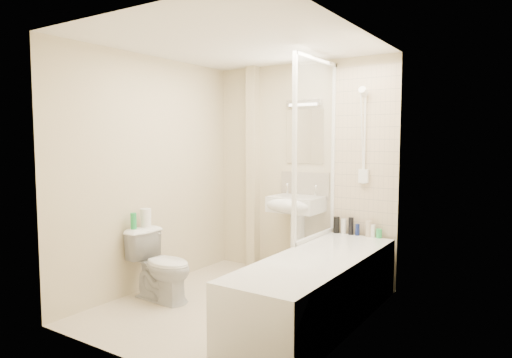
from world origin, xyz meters
The scene contains 26 objects.
floor centered at (0.00, 0.00, 0.00)m, with size 2.50×2.50×0.00m, color beige.
wall_back centered at (0.00, 1.25, 1.20)m, with size 2.20×0.02×2.40m, color beige.
wall_left centered at (-1.10, 0.00, 1.20)m, with size 0.02×2.50×2.40m, color beige.
wall_right centered at (1.10, 0.00, 1.20)m, with size 0.02×2.50×2.40m, color beige.
ceiling centered at (0.00, 0.00, 2.40)m, with size 2.20×2.50×0.02m, color white.
tile_back centered at (0.75, 1.24, 1.42)m, with size 0.70×0.01×1.75m, color beige.
tile_right centered at (1.09, 0.12, 1.42)m, with size 0.01×2.10×1.75m, color beige.
pipe_boxing centered at (-0.62, 1.19, 1.20)m, with size 0.12×0.12×2.40m, color beige.
splashback centered at (0.05, 1.24, 1.03)m, with size 0.60×0.01×0.30m, color beige.
mirror centered at (0.05, 1.24, 1.58)m, with size 0.46×0.01×0.60m, color white.
strip_light centered at (0.05, 1.22, 1.95)m, with size 0.42×0.07×0.07m, color silver.
bathtub centered at (0.75, 0.12, 0.29)m, with size 0.70×2.10×0.55m.
shower_screen centered at (0.40, 0.80, 1.45)m, with size 0.04×0.92×1.80m.
shower_fixture centered at (0.75, 1.19, 1.55)m, with size 0.10×0.16×0.99m.
pedestal_sink centered at (0.05, 1.01, 0.74)m, with size 0.55×0.50×1.05m.
bottle_black_a centered at (0.48, 1.16, 0.64)m, with size 0.07×0.07×0.17m, color black.
bottle_white_a centered at (0.56, 1.16, 0.63)m, with size 0.06×0.06×0.16m, color white.
bottle_black_b centered at (0.64, 1.16, 0.64)m, with size 0.05×0.05×0.18m, color black.
bottle_blue centered at (0.71, 1.16, 0.61)m, with size 0.04×0.04×0.12m, color navy.
bottle_cream centered at (0.83, 1.16, 0.63)m, with size 0.07×0.07×0.16m, color beige.
bottle_white_b centered at (0.88, 1.16, 0.62)m, with size 0.05×0.05×0.13m, color white.
bottle_green centered at (0.94, 1.16, 0.60)m, with size 0.06×0.06×0.09m, color green.
toilet centered at (-0.72, -0.24, 0.34)m, with size 0.68×0.40×0.68m, color white.
toilet_roll_lower centered at (-0.98, -0.19, 0.72)m, with size 0.10×0.10×0.09m, color white.
toilet_roll_upper centered at (-0.99, -0.19, 0.82)m, with size 0.11×0.11×0.09m, color white.
green_bottle centered at (-1.00, -0.33, 0.76)m, with size 0.06×0.06×0.16m, color green.
Camera 1 is at (2.40, -3.34, 1.55)m, focal length 32.00 mm.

